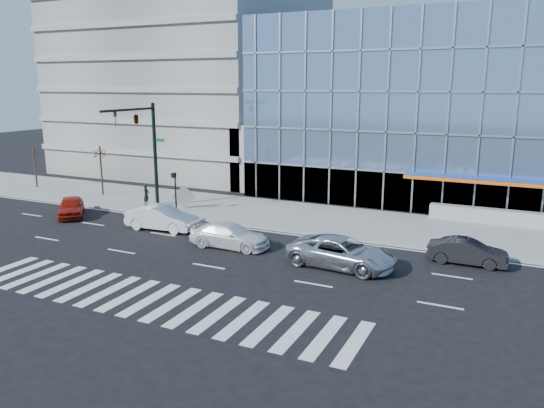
{
  "coord_description": "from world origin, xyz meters",
  "views": [
    {
      "loc": [
        14.65,
        -26.89,
        9.58
      ],
      "look_at": [
        0.43,
        3.0,
        2.03
      ],
      "focal_mm": 35.0,
      "sensor_mm": 36.0,
      "label": 1
    }
  ],
  "objects_px": {
    "white_suv": "(230,235)",
    "white_sedan": "(162,218)",
    "ped_signal_post": "(175,186)",
    "silver_suv": "(342,252)",
    "traffic_signal": "(142,131)",
    "street_tree_far": "(34,152)",
    "red_sedan": "(71,207)",
    "pedestrian": "(146,195)",
    "tilted_panel": "(184,197)",
    "street_tree_near": "(100,153)",
    "dark_sedan": "(467,252)"
  },
  "relations": [
    {
      "from": "dark_sedan",
      "to": "tilted_panel",
      "type": "bearing_deg",
      "value": 79.41
    },
    {
      "from": "ped_signal_post",
      "to": "silver_suv",
      "type": "xyz_separation_m",
      "value": [
        14.96,
        -5.97,
        -1.33
      ]
    },
    {
      "from": "white_sedan",
      "to": "tilted_panel",
      "type": "bearing_deg",
      "value": 15.83
    },
    {
      "from": "ped_signal_post",
      "to": "traffic_signal",
      "type": "bearing_deg",
      "value": -171.48
    },
    {
      "from": "ped_signal_post",
      "to": "dark_sedan",
      "type": "bearing_deg",
      "value": -7.04
    },
    {
      "from": "street_tree_far",
      "to": "pedestrian",
      "type": "distance_m",
      "value": 14.38
    },
    {
      "from": "street_tree_near",
      "to": "silver_suv",
      "type": "xyz_separation_m",
      "value": [
        24.46,
        -8.53,
        -2.97
      ]
    },
    {
      "from": "street_tree_far",
      "to": "red_sedan",
      "type": "relative_size",
      "value": 0.9
    },
    {
      "from": "red_sedan",
      "to": "white_suv",
      "type": "bearing_deg",
      "value": -48.35
    },
    {
      "from": "white_sedan",
      "to": "tilted_panel",
      "type": "relative_size",
      "value": 3.79
    },
    {
      "from": "street_tree_near",
      "to": "silver_suv",
      "type": "bearing_deg",
      "value": -19.22
    },
    {
      "from": "ped_signal_post",
      "to": "dark_sedan",
      "type": "distance_m",
      "value": 21.17
    },
    {
      "from": "ped_signal_post",
      "to": "white_suv",
      "type": "distance_m",
      "value": 9.61
    },
    {
      "from": "dark_sedan",
      "to": "street_tree_near",
      "type": "bearing_deg",
      "value": 80.14
    },
    {
      "from": "street_tree_far",
      "to": "street_tree_near",
      "type": "bearing_deg",
      "value": 0.0
    },
    {
      "from": "white_suv",
      "to": "silver_suv",
      "type": "bearing_deg",
      "value": -96.5
    },
    {
      "from": "white_sedan",
      "to": "dark_sedan",
      "type": "distance_m",
      "value": 19.23
    },
    {
      "from": "street_tree_near",
      "to": "ped_signal_post",
      "type": "bearing_deg",
      "value": -15.06
    },
    {
      "from": "street_tree_far",
      "to": "tilted_panel",
      "type": "distance_m",
      "value": 17.61
    },
    {
      "from": "pedestrian",
      "to": "tilted_panel",
      "type": "xyz_separation_m",
      "value": [
        3.33,
        0.37,
        0.07
      ]
    },
    {
      "from": "traffic_signal",
      "to": "red_sedan",
      "type": "relative_size",
      "value": 1.87
    },
    {
      "from": "street_tree_near",
      "to": "tilted_panel",
      "type": "height_order",
      "value": "street_tree_near"
    },
    {
      "from": "traffic_signal",
      "to": "ped_signal_post",
      "type": "bearing_deg",
      "value": 8.52
    },
    {
      "from": "street_tree_near",
      "to": "dark_sedan",
      "type": "relative_size",
      "value": 1.02
    },
    {
      "from": "street_tree_near",
      "to": "street_tree_far",
      "type": "xyz_separation_m",
      "value": [
        -8.0,
        0.0,
        -0.33
      ]
    },
    {
      "from": "traffic_signal",
      "to": "street_tree_near",
      "type": "bearing_deg",
      "value": 157.29
    },
    {
      "from": "street_tree_far",
      "to": "silver_suv",
      "type": "bearing_deg",
      "value": -14.72
    },
    {
      "from": "street_tree_near",
      "to": "silver_suv",
      "type": "height_order",
      "value": "street_tree_near"
    },
    {
      "from": "street_tree_far",
      "to": "white_suv",
      "type": "relative_size",
      "value": 0.78
    },
    {
      "from": "white_suv",
      "to": "white_sedan",
      "type": "height_order",
      "value": "white_sedan"
    },
    {
      "from": "ped_signal_post",
      "to": "silver_suv",
      "type": "relative_size",
      "value": 0.52
    },
    {
      "from": "street_tree_near",
      "to": "dark_sedan",
      "type": "bearing_deg",
      "value": -9.58
    },
    {
      "from": "dark_sedan",
      "to": "pedestrian",
      "type": "bearing_deg",
      "value": 81.64
    },
    {
      "from": "street_tree_near",
      "to": "street_tree_far",
      "type": "distance_m",
      "value": 8.01
    },
    {
      "from": "street_tree_far",
      "to": "silver_suv",
      "type": "xyz_separation_m",
      "value": [
        32.46,
        -8.53,
        -2.64
      ]
    },
    {
      "from": "traffic_signal",
      "to": "silver_suv",
      "type": "xyz_separation_m",
      "value": [
        17.46,
        -5.6,
        -5.36
      ]
    },
    {
      "from": "silver_suv",
      "to": "red_sedan",
      "type": "relative_size",
      "value": 1.36
    },
    {
      "from": "dark_sedan",
      "to": "street_tree_far",
      "type": "bearing_deg",
      "value": 82.1
    },
    {
      "from": "ped_signal_post",
      "to": "street_tree_near",
      "type": "xyz_separation_m",
      "value": [
        -9.5,
        2.56,
        1.64
      ]
    },
    {
      "from": "street_tree_far",
      "to": "white_suv",
      "type": "distance_m",
      "value": 26.67
    },
    {
      "from": "white_sedan",
      "to": "red_sedan",
      "type": "relative_size",
      "value": 1.15
    },
    {
      "from": "ped_signal_post",
      "to": "silver_suv",
      "type": "height_order",
      "value": "ped_signal_post"
    },
    {
      "from": "traffic_signal",
      "to": "pedestrian",
      "type": "xyz_separation_m",
      "value": [
        -0.93,
        1.25,
        -5.17
      ]
    },
    {
      "from": "red_sedan",
      "to": "tilted_panel",
      "type": "height_order",
      "value": "tilted_panel"
    },
    {
      "from": "white_suv",
      "to": "white_sedan",
      "type": "bearing_deg",
      "value": 74.71
    },
    {
      "from": "street_tree_near",
      "to": "red_sedan",
      "type": "xyz_separation_m",
      "value": [
        3.0,
        -6.5,
        -3.05
      ]
    },
    {
      "from": "traffic_signal",
      "to": "dark_sedan",
      "type": "relative_size",
      "value": 1.92
    },
    {
      "from": "ped_signal_post",
      "to": "street_tree_near",
      "type": "bearing_deg",
      "value": 164.94
    },
    {
      "from": "dark_sedan",
      "to": "white_suv",
      "type": "bearing_deg",
      "value": 101.95
    },
    {
      "from": "dark_sedan",
      "to": "tilted_panel",
      "type": "relative_size",
      "value": 3.2
    }
  ]
}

